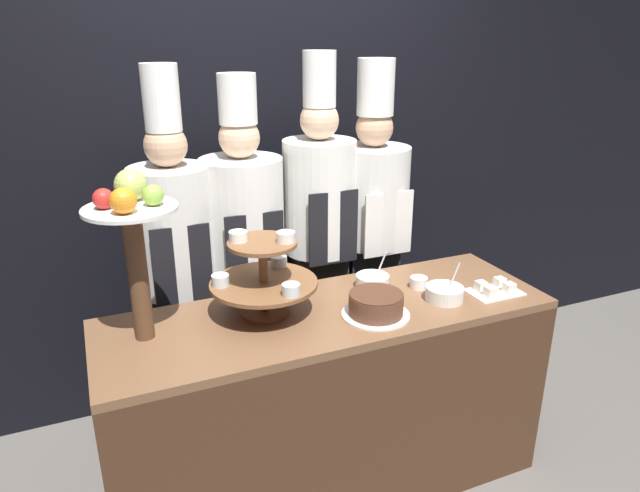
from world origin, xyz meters
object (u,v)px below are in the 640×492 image
cake_square_tray (495,289)px  serving_bowl_far (372,281)px  serving_bowl_near (444,293)px  cake_round (376,305)px  tiered_stand (263,275)px  cup_white (419,282)px  chef_left (176,258)px  chef_right (371,226)px  chef_center_right (320,229)px  fruit_pedestal (133,227)px  chef_center_left (245,248)px

cake_square_tray → serving_bowl_far: (-0.47, 0.27, 0.01)m
cake_square_tray → serving_bowl_near: 0.25m
cake_round → cake_square_tray: bearing=-1.6°
tiered_stand → cup_white: 0.73m
cake_round → serving_bowl_far: (0.12, 0.25, -0.02)m
cake_square_tray → chef_left: (-1.26, 0.75, 0.07)m
cake_round → chef_right: (0.36, 0.73, 0.07)m
tiered_stand → chef_center_right: size_ratio=0.23×
fruit_pedestal → serving_bowl_far: 1.08m
tiered_stand → chef_left: 0.60m
cake_square_tray → serving_bowl_near: bearing=173.6°
serving_bowl_near → chef_center_right: bearing=111.2°
tiered_stand → chef_center_left: chef_center_left is taller
tiered_stand → chef_center_right: bearing=48.6°
serving_bowl_far → chef_center_right: bearing=96.6°
tiered_stand → fruit_pedestal: (-0.47, 0.00, 0.26)m
tiered_stand → chef_left: (-0.26, 0.54, -0.08)m
fruit_pedestal → chef_right: (1.25, 0.53, -0.32)m
serving_bowl_far → chef_center_right: size_ratio=0.08×
cake_round → fruit_pedestal: bearing=167.5°
fruit_pedestal → chef_center_right: chef_center_right is taller
fruit_pedestal → serving_bowl_far: fruit_pedestal is taller
chef_center_left → chef_left: bearing=-180.0°
fruit_pedestal → chef_left: size_ratio=0.34×
fruit_pedestal → cake_round: bearing=-12.5°
fruit_pedestal → chef_center_left: (0.55, 0.53, -0.35)m
chef_right → cake_round: bearing=-116.5°
fruit_pedestal → chef_left: (0.22, 0.53, -0.35)m
serving_bowl_near → chef_right: 0.72m
tiered_stand → cup_white: tiered_stand is taller
tiered_stand → serving_bowl_far: bearing=6.1°
chef_center_right → fruit_pedestal: bearing=-150.7°
chef_left → chef_right: size_ratio=1.00×
fruit_pedestal → chef_right: size_ratio=0.34×
tiered_stand → cake_round: (0.41, -0.19, -0.13)m
cake_square_tray → chef_center_right: 0.92m
serving_bowl_far → fruit_pedestal: bearing=-177.0°
chef_center_right → chef_right: (0.30, 0.00, -0.02)m
serving_bowl_near → chef_center_right: 0.78m
cup_white → serving_bowl_near: serving_bowl_near is taller
chef_right → cake_square_tray: bearing=-73.2°
serving_bowl_far → cup_white: bearing=-24.4°
tiered_stand → chef_center_right: (0.47, 0.54, -0.04)m
chef_left → serving_bowl_near: bearing=-35.4°
chef_center_right → chef_right: bearing=0.0°
tiered_stand → serving_bowl_far: tiered_stand is taller
chef_right → serving_bowl_near: bearing=-91.8°
cup_white → serving_bowl_near: bearing=-77.7°
tiered_stand → serving_bowl_near: (0.75, -0.18, -0.14)m
chef_right → tiered_stand: bearing=-145.3°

